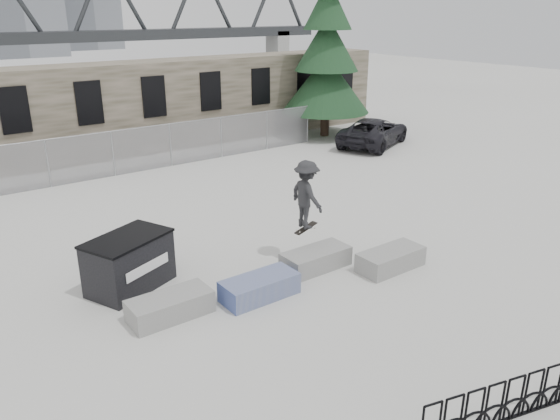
# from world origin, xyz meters

# --- Properties ---
(ground) EXTENTS (120.00, 120.00, 0.00)m
(ground) POSITION_xyz_m (0.00, 0.00, 0.00)
(ground) COLOR beige
(ground) RESTS_ON ground
(stone_wall) EXTENTS (36.00, 2.58, 4.50)m
(stone_wall) POSITION_xyz_m (0.00, 16.24, 2.26)
(stone_wall) COLOR brown
(stone_wall) RESTS_ON ground
(chainlink_fence) EXTENTS (22.06, 0.06, 2.02)m
(chainlink_fence) POSITION_xyz_m (-0.00, 12.50, 1.04)
(chainlink_fence) COLOR gray
(chainlink_fence) RESTS_ON ground
(planter_far_left) EXTENTS (2.00, 0.90, 0.56)m
(planter_far_left) POSITION_xyz_m (-3.23, 0.21, 0.30)
(planter_far_left) COLOR gray
(planter_far_left) RESTS_ON ground
(planter_center_left) EXTENTS (2.00, 0.90, 0.56)m
(planter_center_left) POSITION_xyz_m (-0.97, -0.28, 0.30)
(planter_center_left) COLOR #2F438F
(planter_center_left) RESTS_ON ground
(planter_center_right) EXTENTS (2.00, 0.90, 0.56)m
(planter_center_right) POSITION_xyz_m (1.27, 0.15, 0.30)
(planter_center_right) COLOR gray
(planter_center_right) RESTS_ON ground
(planter_offset) EXTENTS (2.00, 0.90, 0.56)m
(planter_offset) POSITION_xyz_m (2.99, -1.13, 0.30)
(planter_offset) COLOR gray
(planter_offset) RESTS_ON ground
(dumpster) EXTENTS (2.55, 2.09, 1.45)m
(dumpster) POSITION_xyz_m (-3.42, 2.19, 0.73)
(dumpster) COLOR black
(dumpster) RESTS_ON ground
(bike_rack) EXTENTS (4.37, 1.14, 0.90)m
(bike_rack) POSITION_xyz_m (0.18, -6.67, 0.44)
(bike_rack) COLOR black
(bike_rack) RESTS_ON ground
(spruce_tree) EXTENTS (4.99, 4.99, 11.50)m
(spruce_tree) POSITION_xyz_m (12.87, 13.21, 4.56)
(spruce_tree) COLOR #38281E
(spruce_tree) RESTS_ON ground
(truss_bridge) EXTENTS (70.00, 3.00, 9.80)m
(truss_bridge) POSITION_xyz_m (10.00, 55.00, 4.13)
(truss_bridge) COLOR #2D3033
(truss_bridge) RESTS_ON ground
(suv) EXTENTS (5.86, 4.36, 1.48)m
(suv) POSITION_xyz_m (13.42, 9.79, 0.74)
(suv) COLOR black
(suv) RESTS_ON ground
(skateboarder) EXTENTS (0.81, 1.32, 2.11)m
(skateboarder) POSITION_xyz_m (1.41, 0.78, 2.02)
(skateboarder) COLOR #262729
(skateboarder) RESTS_ON ground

